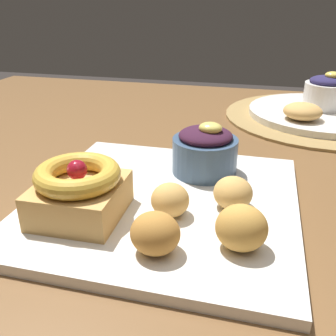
# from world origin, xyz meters

# --- Properties ---
(dining_table) EXTENTS (1.32, 1.01, 0.73)m
(dining_table) POSITION_xyz_m (0.00, 0.00, 0.64)
(dining_table) COLOR brown
(dining_table) RESTS_ON ground_plane
(woven_placemat) EXTENTS (0.37, 0.37, 0.00)m
(woven_placemat) POSITION_xyz_m (0.19, 0.27, 0.73)
(woven_placemat) COLOR #997A47
(woven_placemat) RESTS_ON dining_table
(front_plate) EXTENTS (0.29, 0.29, 0.01)m
(front_plate) POSITION_xyz_m (-0.03, -0.13, 0.74)
(front_plate) COLOR white
(front_plate) RESTS_ON dining_table
(cake_slice) EXTENTS (0.09, 0.09, 0.06)m
(cake_slice) POSITION_xyz_m (-0.10, -0.19, 0.77)
(cake_slice) COLOR tan
(cake_slice) RESTS_ON front_plate
(berry_ramekin) EXTENTS (0.08, 0.08, 0.07)m
(berry_ramekin) POSITION_xyz_m (0.01, -0.05, 0.77)
(berry_ramekin) COLOR #3D5675
(berry_ramekin) RESTS_ON front_plate
(fritter_front) EXTENTS (0.05, 0.04, 0.04)m
(fritter_front) POSITION_xyz_m (0.06, -0.20, 0.76)
(fritter_front) COLOR gold
(fritter_front) RESTS_ON front_plate
(fritter_middle) EXTENTS (0.04, 0.04, 0.04)m
(fritter_middle) POSITION_xyz_m (-0.01, -0.16, 0.76)
(fritter_middle) COLOR tan
(fritter_middle) RESTS_ON front_plate
(fritter_back) EXTENTS (0.04, 0.04, 0.03)m
(fritter_back) POSITION_xyz_m (0.05, -0.13, 0.76)
(fritter_back) COLOR tan
(fritter_back) RESTS_ON front_plate
(fritter_extra) EXTENTS (0.04, 0.04, 0.04)m
(fritter_extra) POSITION_xyz_m (-0.01, -0.23, 0.76)
(fritter_extra) COLOR #BC7F38
(fritter_extra) RESTS_ON front_plate
(back_plate) EXTENTS (0.28, 0.28, 0.01)m
(back_plate) POSITION_xyz_m (0.19, 0.27, 0.74)
(back_plate) COLOR white
(back_plate) RESTS_ON woven_placemat
(back_ramekin) EXTENTS (0.08, 0.08, 0.07)m
(back_ramekin) POSITION_xyz_m (0.19, 0.29, 0.78)
(back_ramekin) COLOR white
(back_ramekin) RESTS_ON back_plate
(back_pastry) EXTENTS (0.07, 0.07, 0.03)m
(back_pastry) POSITION_xyz_m (0.14, 0.20, 0.76)
(back_pastry) COLOR tan
(back_pastry) RESTS_ON back_plate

